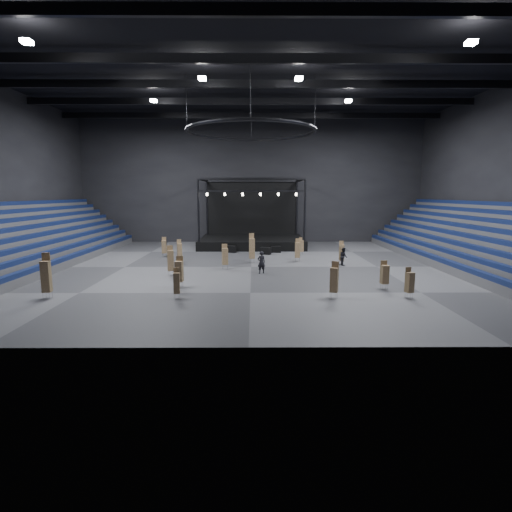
{
  "coord_description": "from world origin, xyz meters",
  "views": [
    {
      "loc": [
        0.24,
        -38.87,
        7.15
      ],
      "look_at": [
        0.46,
        -2.0,
        1.4
      ],
      "focal_mm": 28.0,
      "sensor_mm": 36.0,
      "label": 1
    }
  ],
  "objects_px": {
    "chair_stack_8": "(410,282)",
    "chair_stack_12": "(225,256)",
    "stage": "(252,235)",
    "crew_member": "(344,256)",
    "chair_stack_9": "(179,271)",
    "chair_stack_6": "(301,246)",
    "chair_stack_1": "(180,251)",
    "chair_stack_2": "(177,282)",
    "chair_stack_0": "(164,246)",
    "man_center": "(261,262)",
    "chair_stack_4": "(252,248)",
    "flight_case_mid": "(266,251)",
    "chair_stack_13": "(170,260)",
    "flight_case_right": "(276,249)",
    "chair_stack_11": "(334,279)",
    "chair_stack_10": "(46,276)",
    "chair_stack_3": "(342,252)",
    "flight_case_left": "(231,249)",
    "chair_stack_7": "(298,250)",
    "chair_stack_5": "(385,274)"
  },
  "relations": [
    {
      "from": "chair_stack_0",
      "to": "man_center",
      "type": "bearing_deg",
      "value": -47.52
    },
    {
      "from": "stage",
      "to": "chair_stack_4",
      "type": "bearing_deg",
      "value": -89.72
    },
    {
      "from": "chair_stack_2",
      "to": "chair_stack_6",
      "type": "relative_size",
      "value": 1.05
    },
    {
      "from": "chair_stack_11",
      "to": "chair_stack_12",
      "type": "xyz_separation_m",
      "value": [
        -8.31,
        10.79,
        -0.04
      ]
    },
    {
      "from": "chair_stack_2",
      "to": "chair_stack_12",
      "type": "xyz_separation_m",
      "value": [
        2.57,
        10.79,
        0.17
      ]
    },
    {
      "from": "chair_stack_2",
      "to": "chair_stack_9",
      "type": "height_order",
      "value": "chair_stack_9"
    },
    {
      "from": "chair_stack_0",
      "to": "chair_stack_8",
      "type": "distance_m",
      "value": 28.03
    },
    {
      "from": "flight_case_left",
      "to": "chair_stack_2",
      "type": "xyz_separation_m",
      "value": [
        -2.53,
        -21.81,
        0.7
      ]
    },
    {
      "from": "flight_case_mid",
      "to": "chair_stack_11",
      "type": "distance_m",
      "value": 20.69
    },
    {
      "from": "chair_stack_0",
      "to": "chair_stack_13",
      "type": "xyz_separation_m",
      "value": [
        2.93,
        -10.69,
        0.18
      ]
    },
    {
      "from": "flight_case_mid",
      "to": "chair_stack_9",
      "type": "distance_m",
      "value": 18.48
    },
    {
      "from": "chair_stack_2",
      "to": "chair_stack_8",
      "type": "distance_m",
      "value": 16.1
    },
    {
      "from": "chair_stack_5",
      "to": "chair_stack_8",
      "type": "distance_m",
      "value": 2.71
    },
    {
      "from": "chair_stack_3",
      "to": "chair_stack_6",
      "type": "xyz_separation_m",
      "value": [
        -3.37,
        6.53,
        -0.16
      ]
    },
    {
      "from": "chair_stack_10",
      "to": "chair_stack_11",
      "type": "bearing_deg",
      "value": -6.84
    },
    {
      "from": "flight_case_right",
      "to": "chair_stack_1",
      "type": "bearing_deg",
      "value": -143.8
    },
    {
      "from": "stage",
      "to": "chair_stack_0",
      "type": "distance_m",
      "value": 13.97
    },
    {
      "from": "chair_stack_9",
      "to": "chair_stack_6",
      "type": "bearing_deg",
      "value": 61.73
    },
    {
      "from": "stage",
      "to": "crew_member",
      "type": "relative_size",
      "value": 7.73
    },
    {
      "from": "chair_stack_4",
      "to": "chair_stack_8",
      "type": "bearing_deg",
      "value": -62.21
    },
    {
      "from": "chair_stack_3",
      "to": "chair_stack_13",
      "type": "height_order",
      "value": "chair_stack_13"
    },
    {
      "from": "chair_stack_10",
      "to": "chair_stack_7",
      "type": "bearing_deg",
      "value": 31.83
    },
    {
      "from": "flight_case_mid",
      "to": "chair_stack_4",
      "type": "height_order",
      "value": "chair_stack_4"
    },
    {
      "from": "chair_stack_9",
      "to": "man_center",
      "type": "height_order",
      "value": "chair_stack_9"
    },
    {
      "from": "flight_case_right",
      "to": "chair_stack_9",
      "type": "distance_m",
      "value": 20.37
    },
    {
      "from": "flight_case_left",
      "to": "chair_stack_5",
      "type": "xyz_separation_m",
      "value": [
        12.66,
        -19.26,
        0.76
      ]
    },
    {
      "from": "chair_stack_6",
      "to": "man_center",
      "type": "distance_m",
      "value": 12.33
    },
    {
      "from": "chair_stack_5",
      "to": "chair_stack_8",
      "type": "bearing_deg",
      "value": -77.12
    },
    {
      "from": "chair_stack_5",
      "to": "crew_member",
      "type": "distance_m",
      "value": 10.35
    },
    {
      "from": "chair_stack_1",
      "to": "chair_stack_4",
      "type": "bearing_deg",
      "value": -17.34
    },
    {
      "from": "stage",
      "to": "chair_stack_8",
      "type": "height_order",
      "value": "stage"
    },
    {
      "from": "chair_stack_10",
      "to": "chair_stack_12",
      "type": "bearing_deg",
      "value": 36.34
    },
    {
      "from": "chair_stack_7",
      "to": "chair_stack_9",
      "type": "xyz_separation_m",
      "value": [
        -10.41,
        -11.92,
        0.01
      ]
    },
    {
      "from": "chair_stack_1",
      "to": "chair_stack_3",
      "type": "relative_size",
      "value": 1.04
    },
    {
      "from": "flight_case_left",
      "to": "chair_stack_7",
      "type": "distance_m",
      "value": 10.04
    },
    {
      "from": "chair_stack_4",
      "to": "chair_stack_5",
      "type": "height_order",
      "value": "chair_stack_4"
    },
    {
      "from": "chair_stack_0",
      "to": "chair_stack_12",
      "type": "relative_size",
      "value": 0.93
    },
    {
      "from": "chair_stack_8",
      "to": "chair_stack_12",
      "type": "bearing_deg",
      "value": 121.94
    },
    {
      "from": "chair_stack_1",
      "to": "man_center",
      "type": "xyz_separation_m",
      "value": [
        8.39,
        -5.39,
        -0.26
      ]
    },
    {
      "from": "chair_stack_1",
      "to": "chair_stack_2",
      "type": "xyz_separation_m",
      "value": [
        2.37,
        -14.09,
        -0.16
      ]
    },
    {
      "from": "flight_case_left",
      "to": "chair_stack_0",
      "type": "xyz_separation_m",
      "value": [
        -7.49,
        -3.31,
        0.78
      ]
    },
    {
      "from": "flight_case_mid",
      "to": "chair_stack_13",
      "type": "height_order",
      "value": "chair_stack_13"
    },
    {
      "from": "flight_case_left",
      "to": "man_center",
      "type": "relative_size",
      "value": 0.61
    },
    {
      "from": "chair_stack_1",
      "to": "chair_stack_13",
      "type": "xyz_separation_m",
      "value": [
        0.35,
        -6.28,
        0.1
      ]
    },
    {
      "from": "stage",
      "to": "chair_stack_9",
      "type": "distance_m",
      "value": 25.58
    },
    {
      "from": "chair_stack_8",
      "to": "chair_stack_13",
      "type": "height_order",
      "value": "chair_stack_13"
    },
    {
      "from": "flight_case_left",
      "to": "chair_stack_6",
      "type": "height_order",
      "value": "chair_stack_6"
    },
    {
      "from": "chair_stack_8",
      "to": "chair_stack_12",
      "type": "relative_size",
      "value": 0.89
    },
    {
      "from": "man_center",
      "to": "flight_case_mid",
      "type": "bearing_deg",
      "value": -113.59
    },
    {
      "from": "chair_stack_4",
      "to": "crew_member",
      "type": "distance_m",
      "value": 9.43
    }
  ]
}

